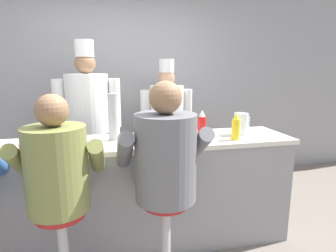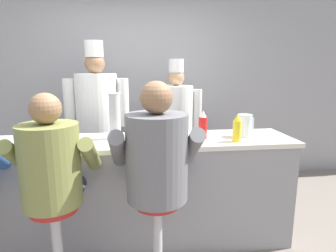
{
  "view_description": "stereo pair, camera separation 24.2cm",
  "coord_description": "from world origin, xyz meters",
  "px_view_note": "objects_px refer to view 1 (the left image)",
  "views": [
    {
      "loc": [
        -0.17,
        -2.04,
        1.59
      ],
      "look_at": [
        0.35,
        0.27,
        1.1
      ],
      "focal_mm": 30.0,
      "sensor_mm": 36.0,
      "label": 1
    },
    {
      "loc": [
        0.06,
        -2.08,
        1.59
      ],
      "look_at": [
        0.35,
        0.27,
        1.1
      ],
      "focal_mm": 30.0,
      "sensor_mm": 36.0,
      "label": 2
    }
  ],
  "objects_px": {
    "water_pitcher_clear": "(241,124)",
    "napkin_dispenser_chrome": "(148,132)",
    "cook_in_whites_near": "(88,118)",
    "cook_in_whites_far": "(167,121)",
    "mustard_bottle_yellow": "(236,127)",
    "diner_seated_grey": "(164,162)",
    "ketchup_bottle_red": "(202,125)",
    "hot_sauce_bottle_orange": "(183,132)",
    "breakfast_plate": "(135,145)",
    "diner_seated_olive": "(58,175)",
    "cereal_bowl": "(30,147)",
    "cup_stack_steel": "(114,117)",
    "coffee_mug_blue": "(46,138)"
  },
  "relations": [
    {
      "from": "coffee_mug_blue",
      "to": "cook_in_whites_far",
      "type": "bearing_deg",
      "value": 39.6
    },
    {
      "from": "napkin_dispenser_chrome",
      "to": "diner_seated_olive",
      "type": "bearing_deg",
      "value": -140.66
    },
    {
      "from": "cup_stack_steel",
      "to": "diner_seated_olive",
      "type": "relative_size",
      "value": 0.28
    },
    {
      "from": "hot_sauce_bottle_orange",
      "to": "cook_in_whites_near",
      "type": "height_order",
      "value": "cook_in_whites_near"
    },
    {
      "from": "cereal_bowl",
      "to": "water_pitcher_clear",
      "type": "bearing_deg",
      "value": 4.42
    },
    {
      "from": "ketchup_bottle_red",
      "to": "mustard_bottle_yellow",
      "type": "bearing_deg",
      "value": -26.38
    },
    {
      "from": "diner_seated_olive",
      "to": "water_pitcher_clear",
      "type": "bearing_deg",
      "value": 19.8
    },
    {
      "from": "breakfast_plate",
      "to": "cook_in_whites_far",
      "type": "height_order",
      "value": "cook_in_whites_far"
    },
    {
      "from": "cup_stack_steel",
      "to": "napkin_dispenser_chrome",
      "type": "relative_size",
      "value": 2.69
    },
    {
      "from": "hot_sauce_bottle_orange",
      "to": "breakfast_plate",
      "type": "xyz_separation_m",
      "value": [
        -0.43,
        -0.14,
        -0.05
      ]
    },
    {
      "from": "ketchup_bottle_red",
      "to": "water_pitcher_clear",
      "type": "xyz_separation_m",
      "value": [
        0.4,
        0.04,
        -0.02
      ]
    },
    {
      "from": "water_pitcher_clear",
      "to": "napkin_dispenser_chrome",
      "type": "relative_size",
      "value": 1.36
    },
    {
      "from": "water_pitcher_clear",
      "to": "coffee_mug_blue",
      "type": "distance_m",
      "value": 1.71
    },
    {
      "from": "mustard_bottle_yellow",
      "to": "coffee_mug_blue",
      "type": "height_order",
      "value": "mustard_bottle_yellow"
    },
    {
      "from": "hot_sauce_bottle_orange",
      "to": "diner_seated_olive",
      "type": "bearing_deg",
      "value": -152.67
    },
    {
      "from": "water_pitcher_clear",
      "to": "cup_stack_steel",
      "type": "xyz_separation_m",
      "value": [
        -1.16,
        0.06,
        0.1
      ]
    },
    {
      "from": "ketchup_bottle_red",
      "to": "cup_stack_steel",
      "type": "bearing_deg",
      "value": 172.99
    },
    {
      "from": "hot_sauce_bottle_orange",
      "to": "mustard_bottle_yellow",
      "type": "bearing_deg",
      "value": -13.84
    },
    {
      "from": "mustard_bottle_yellow",
      "to": "napkin_dispenser_chrome",
      "type": "xyz_separation_m",
      "value": [
        -0.74,
        0.15,
        -0.03
      ]
    },
    {
      "from": "ketchup_bottle_red",
      "to": "diner_seated_grey",
      "type": "height_order",
      "value": "diner_seated_grey"
    },
    {
      "from": "ketchup_bottle_red",
      "to": "hot_sauce_bottle_orange",
      "type": "distance_m",
      "value": 0.19
    },
    {
      "from": "cup_stack_steel",
      "to": "cook_in_whites_far",
      "type": "xyz_separation_m",
      "value": [
        0.69,
        1.03,
        -0.25
      ]
    },
    {
      "from": "hot_sauce_bottle_orange",
      "to": "coffee_mug_blue",
      "type": "height_order",
      "value": "hot_sauce_bottle_orange"
    },
    {
      "from": "diner_seated_olive",
      "to": "cook_in_whites_far",
      "type": "xyz_separation_m",
      "value": [
        1.07,
        1.64,
        0.0
      ]
    },
    {
      "from": "hot_sauce_bottle_orange",
      "to": "cup_stack_steel",
      "type": "distance_m",
      "value": 0.61
    },
    {
      "from": "napkin_dispenser_chrome",
      "to": "diner_seated_grey",
      "type": "xyz_separation_m",
      "value": [
        0.03,
        -0.53,
        -0.09
      ]
    },
    {
      "from": "mustard_bottle_yellow",
      "to": "hot_sauce_bottle_orange",
      "type": "xyz_separation_m",
      "value": [
        -0.44,
        0.11,
        -0.05
      ]
    },
    {
      "from": "mustard_bottle_yellow",
      "to": "cook_in_whites_far",
      "type": "distance_m",
      "value": 1.31
    },
    {
      "from": "cook_in_whites_far",
      "to": "cup_stack_steel",
      "type": "bearing_deg",
      "value": -123.74
    },
    {
      "from": "cook_in_whites_near",
      "to": "cook_in_whites_far",
      "type": "relative_size",
      "value": 1.11
    },
    {
      "from": "mustard_bottle_yellow",
      "to": "diner_seated_grey",
      "type": "bearing_deg",
      "value": -151.66
    },
    {
      "from": "water_pitcher_clear",
      "to": "breakfast_plate",
      "type": "distance_m",
      "value": 1.03
    },
    {
      "from": "cereal_bowl",
      "to": "diner_seated_olive",
      "type": "xyz_separation_m",
      "value": [
        0.25,
        -0.41,
        -0.08
      ]
    },
    {
      "from": "water_pitcher_clear",
      "to": "breakfast_plate",
      "type": "bearing_deg",
      "value": -169.04
    },
    {
      "from": "diner_seated_olive",
      "to": "diner_seated_grey",
      "type": "xyz_separation_m",
      "value": [
        0.69,
        0.0,
        0.03
      ]
    },
    {
      "from": "ketchup_bottle_red",
      "to": "diner_seated_grey",
      "type": "distance_m",
      "value": 0.69
    },
    {
      "from": "breakfast_plate",
      "to": "cook_in_whites_near",
      "type": "relative_size",
      "value": 0.13
    },
    {
      "from": "cup_stack_steel",
      "to": "cook_in_whites_near",
      "type": "xyz_separation_m",
      "value": [
        -0.26,
        0.86,
        -0.14
      ]
    },
    {
      "from": "ketchup_bottle_red",
      "to": "cook_in_whites_near",
      "type": "xyz_separation_m",
      "value": [
        -1.02,
        0.96,
        -0.06
      ]
    },
    {
      "from": "mustard_bottle_yellow",
      "to": "napkin_dispenser_chrome",
      "type": "height_order",
      "value": "mustard_bottle_yellow"
    },
    {
      "from": "coffee_mug_blue",
      "to": "diner_seated_grey",
      "type": "height_order",
      "value": "diner_seated_grey"
    },
    {
      "from": "hot_sauce_bottle_orange",
      "to": "cook_in_whites_far",
      "type": "xyz_separation_m",
      "value": [
        0.11,
        1.15,
        -0.11
      ]
    },
    {
      "from": "cook_in_whites_far",
      "to": "napkin_dispenser_chrome",
      "type": "bearing_deg",
      "value": -110.43
    },
    {
      "from": "ketchup_bottle_red",
      "to": "mustard_bottle_yellow",
      "type": "height_order",
      "value": "ketchup_bottle_red"
    },
    {
      "from": "cup_stack_steel",
      "to": "coffee_mug_blue",
      "type": "bearing_deg",
      "value": 179.44
    },
    {
      "from": "coffee_mug_blue",
      "to": "cereal_bowl",
      "type": "bearing_deg",
      "value": -111.27
    },
    {
      "from": "cup_stack_steel",
      "to": "cook_in_whites_far",
      "type": "bearing_deg",
      "value": 56.26
    },
    {
      "from": "breakfast_plate",
      "to": "cereal_bowl",
      "type": "relative_size",
      "value": 1.56
    },
    {
      "from": "napkin_dispenser_chrome",
      "to": "cook_in_whites_near",
      "type": "height_order",
      "value": "cook_in_whites_near"
    },
    {
      "from": "water_pitcher_clear",
      "to": "napkin_dispenser_chrome",
      "type": "height_order",
      "value": "water_pitcher_clear"
    }
  ]
}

